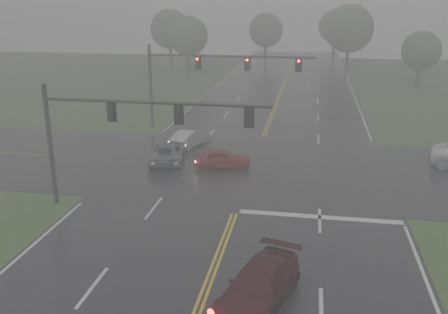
% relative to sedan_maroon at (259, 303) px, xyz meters
% --- Properties ---
extents(main_road, '(18.00, 160.00, 0.02)m').
position_rel_sedan_maroon_xyz_m(main_road, '(-2.16, 13.88, 0.00)').
color(main_road, black).
rests_on(main_road, ground).
extents(cross_street, '(120.00, 14.00, 0.02)m').
position_rel_sedan_maroon_xyz_m(cross_street, '(-2.16, 15.88, 0.00)').
color(cross_street, black).
rests_on(cross_street, ground).
extents(stop_bar, '(8.50, 0.50, 0.01)m').
position_rel_sedan_maroon_xyz_m(stop_bar, '(2.34, 8.28, 0.00)').
color(stop_bar, silver).
rests_on(stop_bar, ground).
extents(sedan_maroon, '(3.38, 5.46, 1.48)m').
position_rel_sedan_maroon_xyz_m(sedan_maroon, '(0.00, 0.00, 0.00)').
color(sedan_maroon, '#36090F').
rests_on(sedan_maroon, ground).
extents(sedan_red, '(4.02, 2.15, 1.30)m').
position_rel_sedan_maroon_xyz_m(sedan_red, '(-4.16, 15.41, 0.00)').
color(sedan_red, maroon).
rests_on(sedan_red, ground).
extents(sedan_silver, '(2.60, 4.26, 1.32)m').
position_rel_sedan_maroon_xyz_m(sedan_silver, '(-7.55, 20.07, 0.00)').
color(sedan_silver, '#ACAFB4').
rests_on(sedan_silver, ground).
extents(car_grey, '(3.19, 5.33, 1.39)m').
position_rel_sedan_maroon_xyz_m(car_grey, '(-8.22, 16.08, 0.00)').
color(car_grey, '#56585D').
rests_on(car_grey, ground).
extents(signal_gantry_near, '(12.25, 0.30, 6.75)m').
position_rel_sedan_maroon_xyz_m(signal_gantry_near, '(-8.60, 7.78, 4.75)').
color(signal_gantry_near, black).
rests_on(signal_gantry_near, ground).
extents(signal_gantry_far, '(14.33, 0.37, 7.28)m').
position_rel_sedan_maroon_xyz_m(signal_gantry_far, '(-7.86, 25.46, 5.16)').
color(signal_gantry_far, black).
rests_on(signal_gantry_far, ground).
extents(tree_nw_a, '(5.88, 5.88, 8.64)m').
position_rel_sedan_maroon_xyz_m(tree_nw_a, '(-16.86, 57.40, 5.68)').
color(tree_nw_a, '#2F281F').
rests_on(tree_nw_a, ground).
extents(tree_ne_a, '(7.03, 7.03, 10.32)m').
position_rel_sedan_maroon_xyz_m(tree_ne_a, '(6.58, 61.00, 6.80)').
color(tree_ne_a, '#2F281F').
rests_on(tree_ne_a, ground).
extents(tree_n_mid, '(5.93, 5.93, 8.71)m').
position_rel_sedan_maroon_xyz_m(tree_n_mid, '(-6.80, 73.27, 5.73)').
color(tree_n_mid, '#2F281F').
rests_on(tree_n_mid, ground).
extents(tree_e_near, '(4.91, 4.91, 7.21)m').
position_rel_sedan_maroon_xyz_m(tree_e_near, '(14.93, 50.82, 4.73)').
color(tree_e_near, '#2F281F').
rests_on(tree_e_near, ground).
extents(tree_nw_b, '(6.43, 6.43, 9.44)m').
position_rel_sedan_maroon_xyz_m(tree_nw_b, '(-21.85, 65.16, 6.21)').
color(tree_nw_b, '#2F281F').
rests_on(tree_nw_b, ground).
extents(tree_n_far, '(6.24, 6.24, 9.17)m').
position_rel_sedan_maroon_xyz_m(tree_n_far, '(5.36, 82.01, 6.03)').
color(tree_n_far, '#2F281F').
rests_on(tree_n_far, ground).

